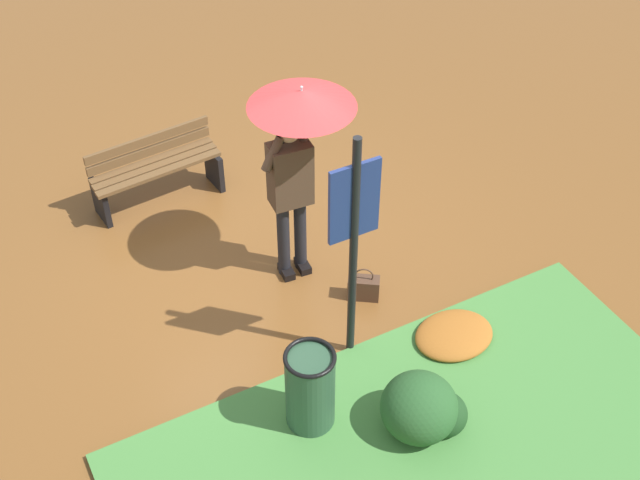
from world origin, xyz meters
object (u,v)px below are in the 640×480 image
(park_bench, at_px, (155,169))
(trash_bin, at_px, (310,390))
(info_sign_post, at_px, (354,227))
(handbag, at_px, (364,287))
(person_with_umbrella, at_px, (297,137))

(park_bench, bearing_deg, trash_bin, -88.28)
(info_sign_post, xyz_separation_m, trash_bin, (-0.68, -0.55, -1.03))
(handbag, bearing_deg, trash_bin, -136.55)
(info_sign_post, height_order, handbag, info_sign_post)
(park_bench, bearing_deg, person_with_umbrella, -62.31)
(info_sign_post, height_order, trash_bin, info_sign_post)
(handbag, distance_m, park_bench, 2.65)
(person_with_umbrella, distance_m, info_sign_post, 1.19)
(info_sign_post, bearing_deg, person_with_umbrella, 85.49)
(info_sign_post, bearing_deg, handbag, 49.40)
(info_sign_post, distance_m, handbag, 1.48)
(person_with_umbrella, bearing_deg, info_sign_post, -94.51)
(info_sign_post, xyz_separation_m, handbag, (0.44, 0.51, -1.32))
(park_bench, xyz_separation_m, trash_bin, (0.10, -3.39, 0.02))
(person_with_umbrella, height_order, trash_bin, person_with_umbrella)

